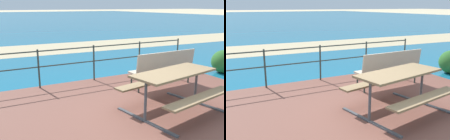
% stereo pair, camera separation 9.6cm
% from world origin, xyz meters
% --- Properties ---
extents(ground_plane, '(240.00, 240.00, 0.00)m').
position_xyz_m(ground_plane, '(0.00, 0.00, 0.00)').
color(ground_plane, beige).
extents(patio_paving, '(6.40, 5.20, 0.06)m').
position_xyz_m(patio_paving, '(0.00, 0.00, 0.03)').
color(patio_paving, brown).
rests_on(patio_paving, ground).
extents(beach_strip, '(54.10, 5.80, 0.01)m').
position_xyz_m(beach_strip, '(0.00, 8.55, 0.01)').
color(beach_strip, tan).
rests_on(beach_strip, ground).
extents(picnic_table, '(1.95, 1.73, 0.79)m').
position_xyz_m(picnic_table, '(0.46, -0.20, 0.66)').
color(picnic_table, '#8C704C').
rests_on(picnic_table, patio_paving).
extents(park_bench, '(1.79, 0.49, 0.92)m').
position_xyz_m(park_bench, '(1.29, 1.10, 0.61)').
color(park_bench, '#BCAD93').
rests_on(park_bench, patio_paving).
extents(railing_fence, '(5.94, 0.04, 0.97)m').
position_xyz_m(railing_fence, '(0.00, 2.47, 0.68)').
color(railing_fence, '#2D3833').
rests_on(railing_fence, patio_paving).
extents(shrub_right, '(0.75, 0.75, 0.72)m').
position_xyz_m(shrub_right, '(3.97, 1.48, 0.36)').
color(shrub_right, '#2D6628').
rests_on(shrub_right, ground).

